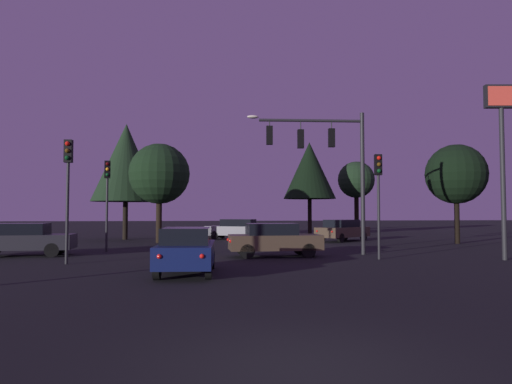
% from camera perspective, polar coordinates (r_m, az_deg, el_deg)
% --- Properties ---
extents(ground_plane, '(168.00, 168.00, 0.00)m').
position_cam_1_polar(ground_plane, '(30.36, -5.03, -6.40)').
color(ground_plane, black).
rests_on(ground_plane, ground).
extents(traffic_signal_mast_arm, '(5.69, 0.67, 6.87)m').
position_cam_1_polar(traffic_signal_mast_arm, '(22.32, 8.84, 4.79)').
color(traffic_signal_mast_arm, '#232326').
rests_on(traffic_signal_mast_arm, ground).
extents(traffic_light_corner_left, '(0.31, 0.36, 4.89)m').
position_cam_1_polar(traffic_light_corner_left, '(19.38, -22.49, 1.81)').
color(traffic_light_corner_left, '#232326').
rests_on(traffic_light_corner_left, ground).
extents(traffic_light_corner_right, '(0.33, 0.37, 4.54)m').
position_cam_1_polar(traffic_light_corner_right, '(20.43, 15.08, 0.85)').
color(traffic_light_corner_right, '#232326').
rests_on(traffic_light_corner_right, ground).
extents(traffic_light_median, '(0.33, 0.37, 4.70)m').
position_cam_1_polar(traffic_light_median, '(24.78, -18.13, 0.54)').
color(traffic_light_median, '#232326').
rests_on(traffic_light_median, ground).
extents(car_nearside_lane, '(2.01, 4.10, 1.52)m').
position_cam_1_polar(car_nearside_lane, '(15.23, -8.67, -7.16)').
color(car_nearside_lane, '#0F1947').
rests_on(car_nearside_lane, ground).
extents(car_crossing_left, '(4.66, 2.15, 1.52)m').
position_cam_1_polar(car_crossing_left, '(23.80, -27.28, -5.24)').
color(car_crossing_left, '#232328').
rests_on(car_crossing_left, ground).
extents(car_crossing_right, '(4.26, 1.82, 1.52)m').
position_cam_1_polar(car_crossing_right, '(20.95, 2.27, -5.93)').
color(car_crossing_right, '#473828').
rests_on(car_crossing_right, ground).
extents(car_far_lane, '(4.80, 3.43, 1.52)m').
position_cam_1_polar(car_far_lane, '(34.48, -2.42, -4.63)').
color(car_far_lane, gray).
rests_on(car_far_lane, ground).
extents(car_parked_lot, '(4.56, 4.14, 1.52)m').
position_cam_1_polar(car_parked_lot, '(32.67, 10.78, -4.70)').
color(car_parked_lot, '#473828').
rests_on(car_parked_lot, ground).
extents(store_sign_illuminated, '(1.42, 0.44, 7.51)m').
position_cam_1_polar(store_sign_illuminated, '(22.35, 28.41, 6.60)').
color(store_sign_illuminated, '#232326').
rests_on(store_sign_illuminated, ground).
extents(tree_behind_sign, '(4.08, 4.08, 6.68)m').
position_cam_1_polar(tree_behind_sign, '(31.40, -12.01, 2.21)').
color(tree_behind_sign, black).
rests_on(tree_behind_sign, ground).
extents(tree_left_far, '(4.83, 4.83, 8.56)m').
position_cam_1_polar(tree_left_far, '(42.49, 6.72, 2.68)').
color(tree_left_far, black).
rests_on(tree_left_far, ground).
extents(tree_center_horizon, '(3.72, 3.72, 7.25)m').
position_cam_1_polar(tree_center_horizon, '(47.57, 12.44, 1.45)').
color(tree_center_horizon, black).
rests_on(tree_center_horizon, ground).
extents(tree_right_cluster, '(5.07, 5.07, 8.75)m').
position_cam_1_polar(tree_right_cluster, '(35.78, -15.96, 3.55)').
color(tree_right_cluster, black).
rests_on(tree_right_cluster, ground).
extents(tree_lot_edge, '(3.90, 3.90, 6.49)m').
position_cam_1_polar(tree_lot_edge, '(32.53, 23.77, 2.04)').
color(tree_lot_edge, black).
rests_on(tree_lot_edge, ground).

